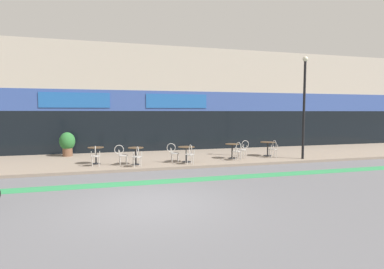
{
  "coord_description": "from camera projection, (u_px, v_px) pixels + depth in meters",
  "views": [
    {
      "loc": [
        -1.03,
        -7.87,
        2.46
      ],
      "look_at": [
        2.74,
        5.93,
        1.38
      ],
      "focal_mm": 28.0,
      "sensor_mm": 36.0,
      "label": 1
    }
  ],
  "objects": [
    {
      "name": "bistro_table_3",
      "position": [
        232.0,
        148.0,
        15.03
      ],
      "size": [
        0.69,
        0.69,
        0.74
      ],
      "color": "black",
      "rests_on": "sidewalk_slab"
    },
    {
      "name": "lamp_post",
      "position": [
        304.0,
        100.0,
        14.77
      ],
      "size": [
        0.26,
        0.26,
        5.05
      ],
      "color": "black",
      "rests_on": "sidewalk_slab"
    },
    {
      "name": "bistro_table_1",
      "position": [
        136.0,
        152.0,
        13.28
      ],
      "size": [
        0.69,
        0.69,
        0.77
      ],
      "color": "black",
      "rests_on": "sidewalk_slab"
    },
    {
      "name": "bike_lane_stripe",
      "position": [
        142.0,
        183.0,
        10.4
      ],
      "size": [
        36.0,
        0.7,
        0.01
      ],
      "primitive_type": "cube",
      "color": "#2D844C",
      "rests_on": "ground"
    },
    {
      "name": "cafe_chair_4_near",
      "position": [
        274.0,
        148.0,
        15.33
      ],
      "size": [
        0.45,
        0.6,
        0.9
      ],
      "rotation": [
        0.0,
        0.0,
        1.45
      ],
      "color": "#B7B2AD",
      "rests_on": "sidewalk_slab"
    },
    {
      "name": "cafe_chair_1_side",
      "position": [
        121.0,
        154.0,
        13.11
      ],
      "size": [
        0.59,
        0.42,
        0.9
      ],
      "rotation": [
        0.0,
        0.0,
        0.06
      ],
      "color": "#B7B2AD",
      "rests_on": "sidewalk_slab"
    },
    {
      "name": "cafe_chair_0_near",
      "position": [
        95.0,
        154.0,
        12.86
      ],
      "size": [
        0.43,
        0.59,
        0.9
      ],
      "rotation": [
        0.0,
        0.0,
        1.66
      ],
      "color": "#B7B2AD",
      "rests_on": "sidewalk_slab"
    },
    {
      "name": "cafe_chair_3_side",
      "position": [
        244.0,
        148.0,
        15.2
      ],
      "size": [
        0.59,
        0.43,
        0.9
      ],
      "rotation": [
        0.0,
        0.0,
        3.21
      ],
      "color": "#B7B2AD",
      "rests_on": "sidewalk_slab"
    },
    {
      "name": "bistro_table_4",
      "position": [
        268.0,
        146.0,
        15.93
      ],
      "size": [
        0.78,
        0.78,
        0.74
      ],
      "color": "black",
      "rests_on": "sidewalk_slab"
    },
    {
      "name": "bistro_table_0",
      "position": [
        96.0,
        152.0,
        13.45
      ],
      "size": [
        0.7,
        0.7,
        0.76
      ],
      "color": "black",
      "rests_on": "sidewalk_slab"
    },
    {
      "name": "cafe_chair_2_side",
      "position": [
        173.0,
        152.0,
        13.8
      ],
      "size": [
        0.59,
        0.43,
        0.9
      ],
      "rotation": [
        0.0,
        0.0,
        -0.09
      ],
      "color": "#B7B2AD",
      "rests_on": "sidewalk_slab"
    },
    {
      "name": "bistro_table_2",
      "position": [
        186.0,
        151.0,
        13.95
      ],
      "size": [
        0.78,
        0.78,
        0.72
      ],
      "color": "black",
      "rests_on": "sidewalk_slab"
    },
    {
      "name": "sidewalk_slab",
      "position": [
        132.0,
        160.0,
        15.0
      ],
      "size": [
        40.0,
        5.5,
        0.12
      ],
      "primitive_type": "cube",
      "color": "gray",
      "rests_on": "ground"
    },
    {
      "name": "planter_pot",
      "position": [
        67.0,
        143.0,
        15.81
      ],
      "size": [
        0.79,
        0.79,
        1.27
      ],
      "color": "brown",
      "rests_on": "sidewalk_slab"
    },
    {
      "name": "ground_plane",
      "position": [
        152.0,
        204.0,
        8.03
      ],
      "size": [
        120.0,
        120.0,
        0.0
      ],
      "primitive_type": "plane",
      "color": "#5B5B60"
    },
    {
      "name": "cafe_chair_1_near",
      "position": [
        137.0,
        155.0,
        12.68
      ],
      "size": [
        0.44,
        0.59,
        0.9
      ],
      "rotation": [
        0.0,
        0.0,
        1.68
      ],
      "color": "#B7B2AD",
      "rests_on": "sidewalk_slab"
    },
    {
      "name": "cafe_chair_3_near",
      "position": [
        237.0,
        150.0,
        14.43
      ],
      "size": [
        0.45,
        0.6,
        0.9
      ],
      "rotation": [
        0.0,
        0.0,
        1.71
      ],
      "color": "#B7B2AD",
      "rests_on": "sidewalk_slab"
    },
    {
      "name": "storefront_facade",
      "position": [
        126.0,
        101.0,
        19.3
      ],
      "size": [
        40.0,
        4.06,
        6.41
      ],
      "color": "#B2A899",
      "rests_on": "ground"
    },
    {
      "name": "cafe_chair_2_near",
      "position": [
        190.0,
        153.0,
        13.35
      ],
      "size": [
        0.41,
        0.58,
        0.9
      ],
      "rotation": [
        0.0,
        0.0,
        1.61
      ],
      "color": "#B7B2AD",
      "rests_on": "sidewalk_slab"
    }
  ]
}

